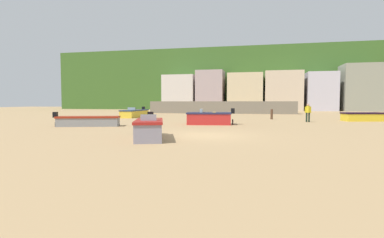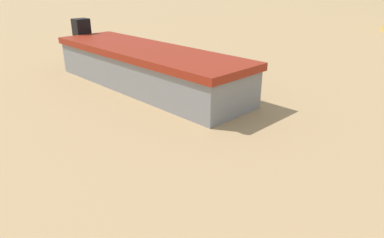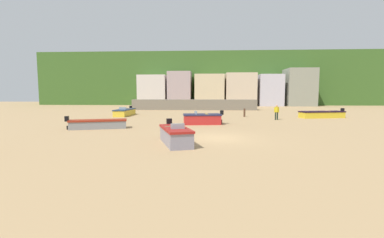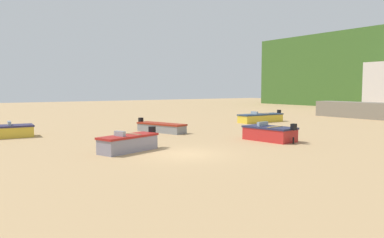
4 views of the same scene
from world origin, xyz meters
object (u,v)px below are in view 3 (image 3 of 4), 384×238
boat_yellow_5 (322,114)px  beach_walker_foreground (277,111)px  boat_yellow_4 (125,112)px  boat_grey_2 (98,124)px  boat_red_3 (202,119)px  boat_grey_0 (175,135)px  mooring_post_near_water (244,113)px

boat_yellow_5 → beach_walker_foreground: (-5.97, -2.75, 0.55)m
boat_yellow_4 → beach_walker_foreground: beach_walker_foreground is taller
boat_grey_2 → beach_walker_foreground: 18.09m
boat_grey_2 → boat_red_3: (8.21, 3.59, 0.12)m
boat_yellow_5 → boat_red_3: bearing=104.4°
boat_yellow_4 → beach_walker_foreground: 18.64m
boat_red_3 → beach_walker_foreground: 9.15m
boat_grey_0 → boat_grey_2: size_ratio=0.84×
boat_yellow_4 → boat_yellow_5: (24.03, -1.84, -0.04)m
boat_grey_2 → boat_yellow_5: 24.65m
boat_grey_0 → boat_red_3: size_ratio=1.02×
boat_grey_2 → boat_yellow_4: size_ratio=0.86×
mooring_post_near_water → beach_walker_foreground: size_ratio=0.63×
boat_grey_2 → boat_yellow_5: (22.12, 10.87, 0.03)m
boat_grey_0 → beach_walker_foreground: (9.26, 14.08, 0.48)m
boat_yellow_4 → boat_yellow_5: boat_yellow_4 is taller
boat_yellow_5 → mooring_post_near_water: (-8.86, 0.88, 0.11)m
boat_grey_0 → boat_yellow_4: 20.64m
mooring_post_near_water → beach_walker_foreground: bearing=-51.6°
boat_grey_2 → mooring_post_near_water: boat_grey_2 is taller
boat_grey_0 → boat_grey_2: boat_grey_0 is taller
boat_red_3 → beach_walker_foreground: (7.94, 4.53, 0.47)m
beach_walker_foreground → boat_red_3: bearing=29.2°
boat_grey_0 → boat_yellow_5: 22.70m
boat_grey_0 → boat_red_3: bearing=-116.2°
boat_yellow_5 → beach_walker_foreground: beach_walker_foreground is taller
boat_grey_0 → boat_yellow_4: bearing=-83.2°
boat_red_3 → boat_grey_0: bearing=164.8°
boat_red_3 → boat_yellow_4: (-10.11, 9.12, -0.05)m
boat_grey_0 → beach_walker_foreground: beach_walker_foreground is taller
boat_grey_0 → boat_red_3: 9.64m
mooring_post_near_water → beach_walker_foreground: 4.66m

